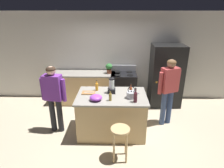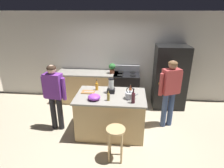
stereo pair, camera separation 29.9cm
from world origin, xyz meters
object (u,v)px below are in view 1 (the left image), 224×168
bottle_wine (135,97)px  mixing_bowl (96,98)px  person_by_sink_right (169,86)px  bar_stool (120,135)px  cutting_board (88,93)px  stove_range (123,88)px  bottle_soda (97,87)px  refrigerator (166,76)px  bottle_cooking_sauce (131,90)px  bottle_vinegar (110,97)px  blender_appliance (112,87)px  person_by_island_left (54,94)px  potted_plant (109,68)px  tea_kettle (131,95)px  kitchen_island (112,114)px  chef_knife (89,92)px

bottle_wine → mixing_bowl: bottle_wine is taller
person_by_sink_right → bar_stool: bearing=-132.8°
bar_stool → cutting_board: (-0.71, 0.97, 0.43)m
stove_range → bottle_soda: bottle_soda is taller
refrigerator → bottle_cooking_sauce: refrigerator is taller
bottle_vinegar → bottle_cooking_sauce: 0.61m
stove_range → bottle_soda: size_ratio=4.45×
blender_appliance → bottle_soda: size_ratio=1.36×
bottle_soda → stove_range: bearing=61.9°
person_by_island_left → potted_plant: (1.19, 1.52, 0.16)m
person_by_island_left → tea_kettle: (1.73, -0.15, 0.06)m
bottle_vinegar → mixing_bowl: 0.30m
kitchen_island → potted_plant: bearing=94.4°
stove_range → person_by_sink_right: person_by_sink_right is taller
kitchen_island → refrigerator: refrigerator is taller
bottle_cooking_sauce → bottle_wine: bottle_wine is taller
kitchen_island → bottle_wine: (0.49, -0.32, 0.59)m
tea_kettle → cutting_board: 0.98m
person_by_sink_right → mixing_bowl: 1.80m
bar_stool → tea_kettle: tea_kettle is taller
mixing_bowl → cutting_board: size_ratio=0.88×
refrigerator → bottle_wine: (-1.07, -1.82, 0.17)m
bar_stool → cutting_board: size_ratio=2.31×
mixing_bowl → tea_kettle: 0.76m
blender_appliance → cutting_board: 0.55m
person_by_island_left → person_by_sink_right: size_ratio=0.96×
potted_plant → tea_kettle: (0.54, -1.67, -0.09)m
stove_range → chef_knife: stove_range is taller
mixing_bowl → potted_plant: bearing=83.5°
person_by_island_left → bottle_cooking_sauce: person_by_island_left is taller
bottle_soda → chef_knife: (-0.16, -0.16, -0.07)m
stove_range → mixing_bowl: (-0.64, -1.78, 0.53)m
person_by_sink_right → blender_appliance: person_by_sink_right is taller
bar_stool → blender_appliance: (-0.19, 1.01, 0.57)m
kitchen_island → potted_plant: potted_plant is taller
bottle_cooking_sauce → tea_kettle: bearing=-91.7°
bottle_cooking_sauce → mixing_bowl: size_ratio=0.82×
person_by_island_left → bottle_soda: (0.95, 0.24, 0.08)m
blender_appliance → mixing_bowl: (-0.32, -0.39, -0.09)m
refrigerator → potted_plant: 1.70m
stove_range → kitchen_island: bearing=-101.8°
refrigerator → cutting_board: refrigerator is taller
kitchen_island → bottle_cooking_sauce: bottle_cooking_sauce is taller
bottle_cooking_sauce → mixing_bowl: bearing=-152.0°
blender_appliance → bottle_vinegar: 0.40m
tea_kettle → chef_knife: bearing=166.5°
bottle_wine → tea_kettle: size_ratio=1.15×
bottle_soda → mixing_bowl: size_ratio=0.97×
refrigerator → cutting_board: size_ratio=6.07×
bar_stool → chef_knife: 1.27m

